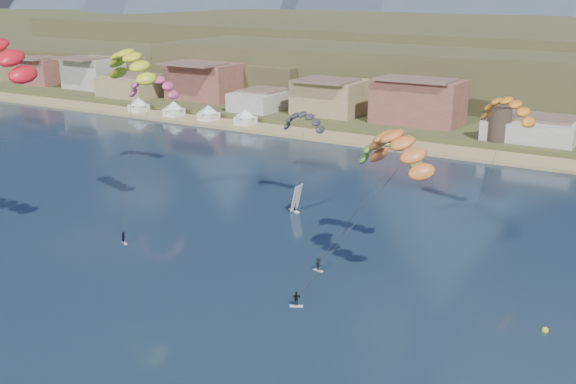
{
  "coord_description": "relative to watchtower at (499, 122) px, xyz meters",
  "views": [
    {
      "loc": [
        45.17,
        -42.11,
        35.69
      ],
      "look_at": [
        0.0,
        32.0,
        10.0
      ],
      "focal_mm": 43.95,
      "sensor_mm": 36.0,
      "label": 1
    }
  ],
  "objects": [
    {
      "name": "ground",
      "position": [
        -5.0,
        -114.0,
        -6.37
      ],
      "size": [
        2400.0,
        2400.0,
        0.0
      ],
      "primitive_type": "plane",
      "color": "black",
      "rests_on": "ground"
    },
    {
      "name": "beach",
      "position": [
        -5.0,
        -8.0,
        -6.12
      ],
      "size": [
        2200.0,
        12.0,
        0.9
      ],
      "color": "tan",
      "rests_on": "ground"
    },
    {
      "name": "town",
      "position": [
        -45.0,
        8.0,
        1.63
      ],
      "size": [
        400.0,
        24.0,
        12.0
      ],
      "color": "beige",
      "rests_on": "ground"
    },
    {
      "name": "watchtower",
      "position": [
        0.0,
        0.0,
        0.0
      ],
      "size": [
        5.82,
        5.82,
        8.6
      ],
      "color": "#47382D",
      "rests_on": "ground"
    },
    {
      "name": "beach_tents",
      "position": [
        -81.25,
        -8.0,
        -2.66
      ],
      "size": [
        43.4,
        6.4,
        5.0
      ],
      "color": "white",
      "rests_on": "ground"
    },
    {
      "name": "kitesurfer_yellow",
      "position": [
        -36.11,
        -76.62,
        18.17
      ],
      "size": [
        13.77,
        15.45,
        28.18
      ],
      "color": "silver",
      "rests_on": "ground"
    },
    {
      "name": "kitesurfer_orange",
      "position": [
        9.55,
        -80.78,
        11.42
      ],
      "size": [
        13.89,
        17.4,
        22.36
      ],
      "color": "silver",
      "rests_on": "ground"
    },
    {
      "name": "kitesurfer_green",
      "position": [
        4.17,
        -71.03,
        8.29
      ],
      "size": [
        10.17,
        13.18,
        18.56
      ],
      "color": "silver",
      "rests_on": "ground"
    },
    {
      "name": "distant_kite_pink",
      "position": [
        -53.27,
        -53.19,
        11.07
      ],
      "size": [
        11.21,
        7.25,
        20.69
      ],
      "color": "#262626",
      "rests_on": "ground"
    },
    {
      "name": "distant_kite_dark",
      "position": [
        -17.41,
        -56.71,
        8.02
      ],
      "size": [
        7.69,
        5.64,
        17.11
      ],
      "color": "#262626",
      "rests_on": "ground"
    },
    {
      "name": "distant_kite_orange",
      "position": [
        13.44,
        -47.99,
        11.51
      ],
      "size": [
        9.97,
        7.3,
        20.8
      ],
      "color": "#262626",
      "rests_on": "ground"
    },
    {
      "name": "windsurfer",
      "position": [
        -15.81,
        -62.02,
        -4.93
      ],
      "size": [
        2.83,
        2.86,
        4.52
      ],
      "color": "silver",
      "rests_on": "ground"
    },
    {
      "name": "buoy",
      "position": [
        28.29,
        -83.74,
        -6.24
      ],
      "size": [
        0.74,
        0.74,
        0.74
      ],
      "color": "yellow",
      "rests_on": "ground"
    }
  ]
}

